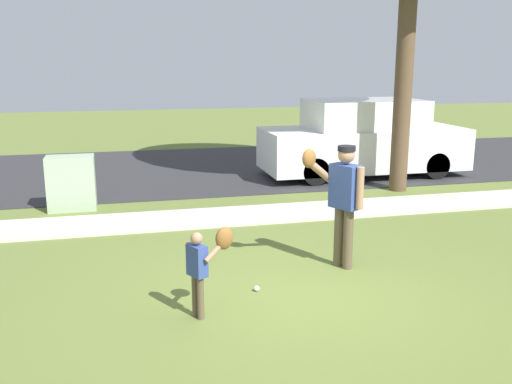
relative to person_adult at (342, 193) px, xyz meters
name	(u,v)px	position (x,y,z in m)	size (l,w,h in m)	color
ground_plane	(242,218)	(-0.80, 2.78, -1.07)	(48.00, 48.00, 0.00)	olive
sidewalk_strip	(241,216)	(-0.80, 2.88, -1.04)	(36.00, 1.20, 0.06)	beige
road_surface	(202,168)	(-0.80, 7.88, -1.06)	(36.00, 6.80, 0.02)	#2D2D30
person_adult	(342,193)	(0.00, 0.00, 0.00)	(0.85, 0.55, 1.72)	brown
person_child	(205,260)	(-2.08, -1.13, -0.39)	(0.55, 0.32, 1.05)	brown
baseball	(257,289)	(-1.34, -0.56, -1.04)	(0.07, 0.07, 0.07)	white
utility_cabinet	(71,183)	(-3.87, 4.19, -0.55)	(0.90, 0.52, 1.06)	#9EB293
parked_van_white	(363,140)	(2.98, 5.96, -0.17)	(5.00, 1.95, 1.88)	silver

